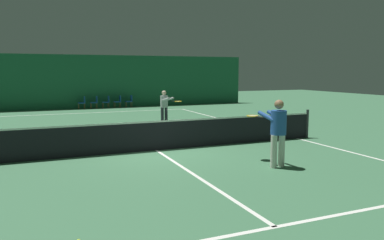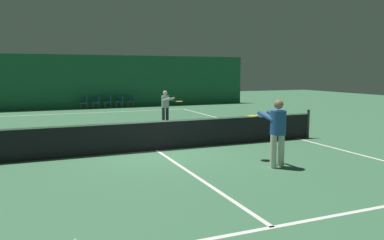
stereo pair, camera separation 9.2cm
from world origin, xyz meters
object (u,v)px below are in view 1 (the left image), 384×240
(courtside_chair_2, at_px, (107,101))
(courtside_chair_4, at_px, (130,100))
(courtside_chair_3, at_px, (118,101))
(courtside_chair_0, at_px, (83,102))
(courtside_chair_1, at_px, (95,101))
(tennis_net, at_px, (156,135))
(player_near, at_px, (277,128))
(player_far, at_px, (165,104))

(courtside_chair_2, bearing_deg, courtside_chair_4, 90.00)
(courtside_chair_3, relative_size, courtside_chair_4, 1.00)
(courtside_chair_0, xyz_separation_m, courtside_chair_4, (3.16, 0.00, 0.00))
(courtside_chair_3, bearing_deg, courtside_chair_4, 90.00)
(courtside_chair_1, height_order, courtside_chair_2, same)
(courtside_chair_0, bearing_deg, tennis_net, 2.35)
(courtside_chair_1, bearing_deg, courtside_chair_3, 90.00)
(player_near, bearing_deg, courtside_chair_0, 0.63)
(tennis_net, height_order, courtside_chair_0, tennis_net)
(courtside_chair_3, bearing_deg, player_near, 1.69)
(tennis_net, xyz_separation_m, courtside_chair_1, (0.20, 14.42, -0.03))
(tennis_net, xyz_separation_m, courtside_chair_4, (2.57, 14.42, -0.03))
(courtside_chair_1, bearing_deg, player_far, 13.35)
(player_near, xyz_separation_m, courtside_chair_2, (-1.31, 17.61, -0.55))
(player_near, bearing_deg, tennis_net, 27.13)
(courtside_chair_1, bearing_deg, courtside_chair_4, 90.00)
(tennis_net, bearing_deg, courtside_chair_1, 89.21)
(courtside_chair_2, bearing_deg, player_near, 4.26)
(player_far, bearing_deg, tennis_net, -45.02)
(courtside_chair_3, bearing_deg, player_far, 3.08)
(player_far, bearing_deg, courtside_chair_1, 169.48)
(courtside_chair_2, distance_m, courtside_chair_3, 0.79)
(tennis_net, relative_size, player_far, 7.60)
(courtside_chair_1, height_order, courtside_chair_3, same)
(tennis_net, relative_size, courtside_chair_0, 14.29)
(courtside_chair_1, relative_size, courtside_chair_3, 1.00)
(courtside_chair_4, bearing_deg, player_far, -2.17)
(courtside_chair_3, bearing_deg, courtside_chair_1, -90.00)
(player_far, relative_size, courtside_chair_2, 1.88)
(player_near, relative_size, courtside_chair_4, 2.11)
(player_near, bearing_deg, courtside_chair_2, -4.44)
(tennis_net, distance_m, player_near, 3.96)
(player_near, height_order, courtside_chair_2, player_near)
(tennis_net, distance_m, courtside_chair_3, 14.53)
(courtside_chair_0, xyz_separation_m, courtside_chair_1, (0.79, 0.00, 0.00))
(courtside_chair_1, relative_size, courtside_chair_2, 1.00)
(tennis_net, bearing_deg, player_near, -54.17)
(tennis_net, distance_m, courtside_chair_0, 14.43)
(courtside_chair_2, bearing_deg, courtside_chair_0, -90.00)
(courtside_chair_2, height_order, courtside_chair_3, same)
(player_near, relative_size, courtside_chair_3, 2.11)
(courtside_chair_1, xyz_separation_m, courtside_chair_3, (1.58, 0.00, 0.00))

